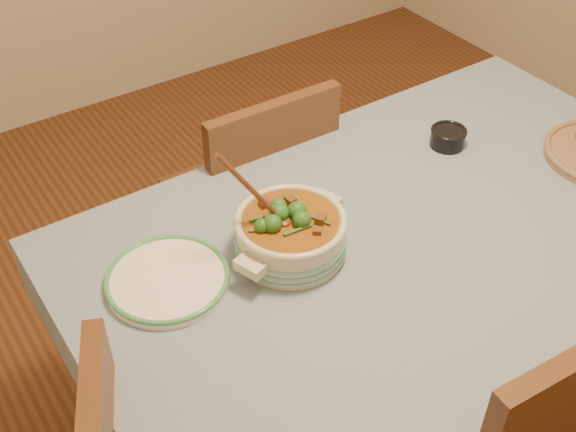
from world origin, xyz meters
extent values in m
plane|color=#492615|center=(0.00, 0.00, 0.00)|extent=(4.50, 4.50, 0.00)
cube|color=brown|center=(0.00, 0.00, 0.72)|extent=(1.60, 1.00, 0.05)
cube|color=#7C8FA1|center=(0.00, 0.00, 0.75)|extent=(1.68, 1.08, 0.01)
cylinder|color=brown|center=(-0.73, 0.43, 0.35)|extent=(0.07, 0.07, 0.70)
cylinder|color=brown|center=(0.73, 0.43, 0.35)|extent=(0.07, 0.07, 0.70)
cylinder|color=beige|center=(-0.29, 0.12, 0.81)|extent=(0.32, 0.32, 0.10)
torus|color=beige|center=(-0.29, 0.12, 0.86)|extent=(0.26, 0.26, 0.02)
cube|color=beige|center=(-0.16, 0.17, 0.82)|extent=(0.06, 0.08, 0.03)
cube|color=beige|center=(-0.43, 0.08, 0.82)|extent=(0.06, 0.08, 0.03)
cylinder|color=#9B5A16|center=(-0.29, 0.12, 0.85)|extent=(0.23, 0.23, 0.02)
cylinder|color=white|center=(-0.58, 0.19, 0.77)|extent=(0.35, 0.35, 0.02)
torus|color=#439456|center=(-0.58, 0.19, 0.77)|extent=(0.28, 0.28, 0.01)
cylinder|color=black|center=(0.33, 0.24, 0.78)|extent=(0.10, 0.10, 0.05)
torus|color=black|center=(0.33, 0.24, 0.81)|extent=(0.10, 0.10, 0.01)
cylinder|color=black|center=(0.33, 0.24, 0.80)|extent=(0.08, 0.08, 0.01)
cube|color=brown|center=(-0.09, 0.69, 0.45)|extent=(0.43, 0.43, 0.04)
cube|color=brown|center=(-0.09, 0.50, 0.68)|extent=(0.42, 0.05, 0.45)
cylinder|color=brown|center=(0.10, 0.87, 0.23)|extent=(0.04, 0.04, 0.45)
cylinder|color=brown|center=(-0.26, 0.88, 0.23)|extent=(0.04, 0.04, 0.45)
cylinder|color=brown|center=(0.09, 0.51, 0.23)|extent=(0.04, 0.04, 0.45)
cylinder|color=brown|center=(-0.27, 0.52, 0.23)|extent=(0.04, 0.04, 0.45)
cube|color=brown|center=(-0.10, -0.54, 0.71)|extent=(0.44, 0.07, 0.47)
camera|label=1|loc=(-1.00, -0.92, 1.94)|focal=45.00mm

